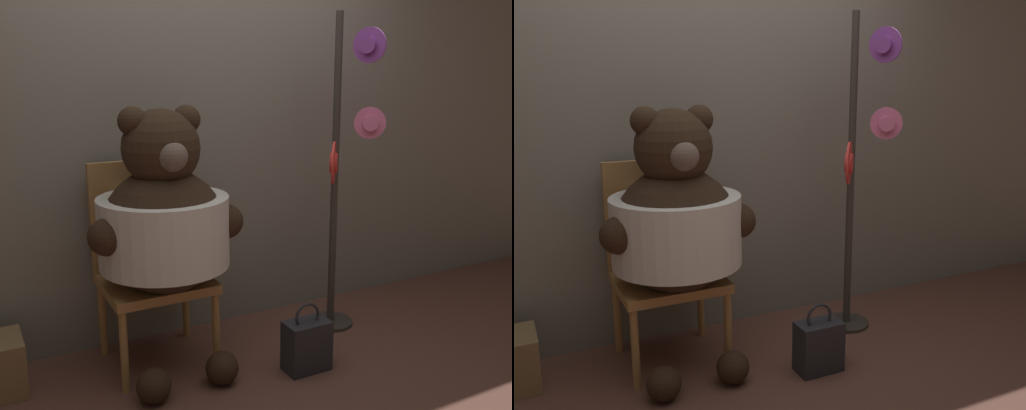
# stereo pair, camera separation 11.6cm
# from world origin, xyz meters

# --- Properties ---
(ground_plane) EXTENTS (14.00, 14.00, 0.00)m
(ground_plane) POSITION_xyz_m (0.00, 0.00, 0.00)
(ground_plane) COLOR brown
(wall_back) EXTENTS (8.00, 0.10, 2.39)m
(wall_back) POSITION_xyz_m (0.00, 0.77, 1.19)
(wall_back) COLOR slate
(wall_back) RESTS_ON ground_plane
(chair) EXTENTS (0.56, 0.50, 1.09)m
(chair) POSITION_xyz_m (-0.33, 0.49, 0.57)
(chair) COLOR #9E703D
(chair) RESTS_ON ground_plane
(teddy_bear) EXTENTS (0.81, 0.72, 1.40)m
(teddy_bear) POSITION_xyz_m (-0.30, 0.31, 0.81)
(teddy_bear) COLOR black
(teddy_bear) RESTS_ON ground_plane
(hat_display_rack) EXTENTS (0.41, 0.40, 1.90)m
(hat_display_rack) POSITION_xyz_m (0.81, 0.30, 0.93)
(hat_display_rack) COLOR #332D28
(hat_display_rack) RESTS_ON ground_plane
(handbag_on_ground) EXTENTS (0.24, 0.15, 0.38)m
(handbag_on_ground) POSITION_xyz_m (0.34, -0.07, 0.14)
(handbag_on_ground) COLOR #232328
(handbag_on_ground) RESTS_ON ground_plane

